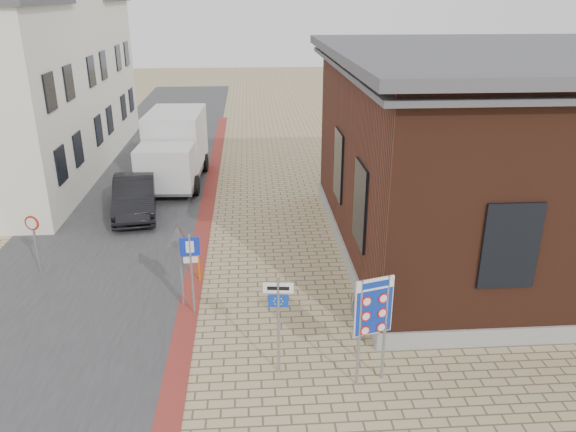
{
  "coord_description": "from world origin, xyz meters",
  "views": [
    {
      "loc": [
        -0.13,
        -10.75,
        8.38
      ],
      "look_at": [
        0.96,
        4.79,
        2.2
      ],
      "focal_mm": 35.0,
      "sensor_mm": 36.0,
      "label": 1
    }
  ],
  "objects_px": {
    "box_truck": "(174,148)",
    "parking_sign": "(191,261)",
    "sedan": "(135,196)",
    "border_sign": "(374,309)",
    "essen_sign": "(278,310)",
    "bollard": "(199,268)"
  },
  "relations": [
    {
      "from": "border_sign",
      "to": "essen_sign",
      "type": "bearing_deg",
      "value": 150.12
    },
    {
      "from": "parking_sign",
      "to": "bollard",
      "type": "distance_m",
      "value": 2.3
    },
    {
      "from": "parking_sign",
      "to": "essen_sign",
      "type": "bearing_deg",
      "value": -55.89
    },
    {
      "from": "box_truck",
      "to": "parking_sign",
      "type": "xyz_separation_m",
      "value": [
        1.88,
        -12.15,
        -0.01
      ]
    },
    {
      "from": "essen_sign",
      "to": "box_truck",
      "type": "bearing_deg",
      "value": 111.58
    },
    {
      "from": "border_sign",
      "to": "parking_sign",
      "type": "relative_size",
      "value": 1.11
    },
    {
      "from": "sedan",
      "to": "parking_sign",
      "type": "xyz_separation_m",
      "value": [
        3.03,
        -8.01,
        0.89
      ]
    },
    {
      "from": "box_truck",
      "to": "border_sign",
      "type": "bearing_deg",
      "value": -65.55
    },
    {
      "from": "sedan",
      "to": "essen_sign",
      "type": "bearing_deg",
      "value": -72.32
    },
    {
      "from": "sedan",
      "to": "box_truck",
      "type": "xyz_separation_m",
      "value": [
        1.15,
        4.14,
        0.91
      ]
    },
    {
      "from": "bollard",
      "to": "parking_sign",
      "type": "bearing_deg",
      "value": -90.0
    },
    {
      "from": "sedan",
      "to": "essen_sign",
      "type": "distance_m",
      "value": 12.0
    },
    {
      "from": "border_sign",
      "to": "sedan",
      "type": "bearing_deg",
      "value": 106.81
    },
    {
      "from": "box_truck",
      "to": "bollard",
      "type": "xyz_separation_m",
      "value": [
        1.88,
        -10.19,
        -1.22
      ]
    },
    {
      "from": "parking_sign",
      "to": "box_truck",
      "type": "bearing_deg",
      "value": 93.79
    },
    {
      "from": "parking_sign",
      "to": "bollard",
      "type": "bearing_deg",
      "value": 85.02
    },
    {
      "from": "box_truck",
      "to": "essen_sign",
      "type": "relative_size",
      "value": 2.47
    },
    {
      "from": "essen_sign",
      "to": "parking_sign",
      "type": "relative_size",
      "value": 1.04
    },
    {
      "from": "border_sign",
      "to": "essen_sign",
      "type": "xyz_separation_m",
      "value": [
        -2.08,
        0.5,
        -0.24
      ]
    },
    {
      "from": "parking_sign",
      "to": "sedan",
      "type": "bearing_deg",
      "value": 105.74
    },
    {
      "from": "parking_sign",
      "to": "bollard",
      "type": "height_order",
      "value": "parking_sign"
    },
    {
      "from": "border_sign",
      "to": "essen_sign",
      "type": "distance_m",
      "value": 2.15
    }
  ]
}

